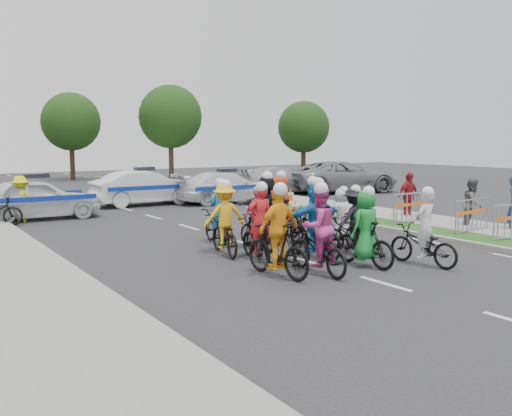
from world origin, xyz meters
TOP-DOWN VIEW (x-y plane):
  - ground at (0.00, 0.00)m, footprint 90.00×90.00m
  - curb_right at (5.10, 5.00)m, footprint 0.20×60.00m
  - grass_strip at (5.80, 5.00)m, footprint 1.20×60.00m
  - sidewalk_right at (7.60, 5.00)m, footprint 2.40×60.00m
  - sidewalk_left at (-6.50, 5.00)m, footprint 3.00×60.00m
  - rider_0 at (2.01, 0.77)m, footprint 0.83×1.89m
  - rider_1 at (0.78, 1.42)m, footprint 0.82×1.83m
  - rider_2 at (-0.58, 1.47)m, footprint 0.88×2.03m
  - rider_3 at (-1.49, 1.71)m, footprint 1.07×2.00m
  - rider_4 at (1.50, 2.62)m, footprint 1.05×1.82m
  - rider_5 at (0.44, 2.81)m, footprint 1.63×1.94m
  - rider_6 at (-0.89, 3.32)m, footprint 0.89×1.97m
  - rider_7 at (2.01, 3.65)m, footprint 0.72×1.61m
  - rider_8 at (1.18, 3.95)m, footprint 0.84×1.95m
  - rider_9 at (-0.16, 4.53)m, footprint 0.88×1.66m
  - rider_10 at (-1.28, 4.38)m, footprint 1.18×2.00m
  - rider_11 at (0.63, 5.31)m, footprint 1.64×1.95m
  - rider_12 at (-0.66, 5.79)m, footprint 0.80×1.88m
  - rider_13 at (1.58, 5.96)m, footprint 0.89×1.95m
  - police_car_0 at (-3.82, 13.80)m, footprint 4.55×1.94m
  - police_car_1 at (1.28, 15.98)m, footprint 4.74×1.73m
  - police_car_2 at (4.85, 14.81)m, footprint 5.07×2.36m
  - civilian_sedan at (9.68, 17.19)m, footprint 5.19×2.51m
  - civilian_suv at (12.87, 15.81)m, footprint 6.67×4.09m
  - spectator_1 at (7.73, 3.64)m, footprint 1.00×0.90m
  - spectator_2 at (7.79, 6.45)m, footprint 1.02×0.43m
  - marshal_hiviz at (-4.46, 13.33)m, footprint 1.22×0.99m
  - barrier_1 at (6.70, 2.88)m, footprint 2.05×0.74m
  - barrier_2 at (6.70, 5.32)m, footprint 2.04×0.67m
  - cone_0 at (4.46, 9.02)m, footprint 0.40×0.40m
  - cone_1 at (7.13, 12.91)m, footprint 0.40×0.40m
  - tree_1 at (9.00, 30.00)m, footprint 4.55×4.55m
  - tree_2 at (18.00, 26.00)m, footprint 3.85×3.85m
  - tree_4 at (3.00, 34.00)m, footprint 4.20×4.20m

SIDE VIEW (x-z plane):
  - ground at x=0.00m, z-range 0.00..0.00m
  - grass_strip at x=5.80m, z-range 0.00..0.11m
  - curb_right at x=5.10m, z-range 0.00..0.12m
  - sidewalk_right at x=7.60m, z-range 0.00..0.13m
  - sidewalk_left at x=-6.50m, z-range 0.00..0.13m
  - cone_0 at x=4.46m, z-range -0.01..0.69m
  - cone_1 at x=7.13m, z-range -0.01..0.69m
  - barrier_1 at x=6.70m, z-range 0.00..1.12m
  - barrier_2 at x=6.70m, z-range 0.00..1.12m
  - rider_0 at x=2.01m, z-range -0.32..1.55m
  - rider_12 at x=-0.66m, z-range -0.32..1.55m
  - rider_6 at x=-0.89m, z-range -0.33..1.61m
  - rider_7 at x=2.01m, z-range -0.18..1.50m
  - rider_9 at x=-0.16m, z-range -0.20..1.54m
  - rider_4 at x=1.50m, z-range -0.20..1.60m
  - police_car_2 at x=4.85m, z-range 0.00..1.43m
  - rider_8 at x=1.18m, z-range -0.26..1.71m
  - civilian_sedan at x=9.68m, z-range 0.00..1.46m
  - rider_1 at x=0.78m, z-range -0.21..1.68m
  - rider_2 at x=-0.58m, z-range -0.27..1.77m
  - rider_10 at x=-1.28m, z-range -0.22..1.72m
  - police_car_0 at x=-3.82m, z-range 0.00..1.53m
  - rider_13 at x=1.58m, z-range -0.23..1.78m
  - police_car_1 at x=1.28m, z-range 0.00..1.55m
  - rider_3 at x=-1.49m, z-range -0.24..1.81m
  - marshal_hiviz at x=-4.46m, z-range 0.00..1.65m
  - spectator_1 at x=7.73m, z-range 0.00..1.67m
  - rider_5 at x=0.44m, z-range -0.17..1.86m
  - rider_11 at x=0.63m, z-range -0.17..1.87m
  - civilian_suv at x=12.87m, z-range 0.00..1.73m
  - spectator_2 at x=7.79m, z-range 0.00..1.73m
  - tree_2 at x=18.00m, z-range 0.95..6.72m
  - tree_4 at x=3.00m, z-range 1.04..7.34m
  - tree_1 at x=9.00m, z-range 1.12..7.95m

